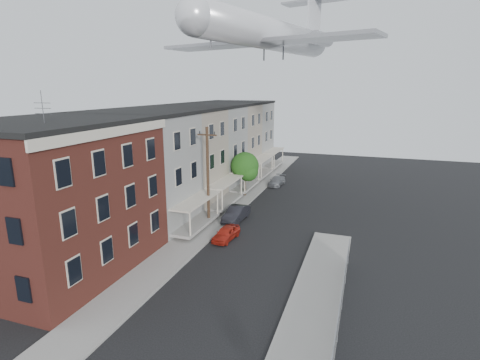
# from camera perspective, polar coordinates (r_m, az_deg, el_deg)

# --- Properties ---
(sidewalk_left) EXTENTS (3.00, 62.00, 0.12)m
(sidewalk_left) POSITION_cam_1_polar(r_m,az_deg,el_deg) (40.07, -1.19, -3.89)
(sidewalk_left) COLOR gray
(sidewalk_left) RESTS_ON ground
(sidewalk_right) EXTENTS (3.00, 26.00, 0.12)m
(sidewalk_right) POSITION_cam_1_polar(r_m,az_deg,el_deg) (21.72, 10.58, -20.65)
(sidewalk_right) COLOR gray
(sidewalk_right) RESTS_ON ground
(curb_left) EXTENTS (0.15, 62.00, 0.14)m
(curb_left) POSITION_cam_1_polar(r_m,az_deg,el_deg) (39.62, 0.79, -4.09)
(curb_left) COLOR gray
(curb_left) RESTS_ON ground
(curb_right) EXTENTS (0.15, 26.00, 0.14)m
(curb_right) POSITION_cam_1_polar(r_m,az_deg,el_deg) (21.90, 6.59, -20.12)
(curb_right) COLOR gray
(curb_right) RESTS_ON ground
(corner_building) EXTENTS (10.31, 12.30, 12.15)m
(corner_building) POSITION_cam_1_polar(r_m,az_deg,el_deg) (28.14, -26.38, -2.27)
(corner_building) COLOR black
(corner_building) RESTS_ON ground
(row_house_a) EXTENTS (11.98, 7.00, 10.30)m
(row_house_a) POSITION_cam_1_polar(r_m,az_deg,el_deg) (35.19, -15.46, 1.63)
(row_house_a) COLOR slate
(row_house_a) RESTS_ON ground
(row_house_b) EXTENTS (11.98, 7.00, 10.30)m
(row_house_b) POSITION_cam_1_polar(r_m,az_deg,el_deg) (41.04, -9.99, 3.62)
(row_house_b) COLOR gray
(row_house_b) RESTS_ON ground
(row_house_c) EXTENTS (11.98, 7.00, 10.30)m
(row_house_c) POSITION_cam_1_polar(r_m,az_deg,el_deg) (47.20, -5.90, 5.08)
(row_house_c) COLOR slate
(row_house_c) RESTS_ON ground
(row_house_d) EXTENTS (11.98, 7.00, 10.30)m
(row_house_d) POSITION_cam_1_polar(r_m,az_deg,el_deg) (53.56, -2.75, 6.18)
(row_house_d) COLOR gray
(row_house_d) RESTS_ON ground
(row_house_e) EXTENTS (11.98, 7.00, 10.30)m
(row_house_e) POSITION_cam_1_polar(r_m,az_deg,el_deg) (60.07, -0.27, 7.03)
(row_house_e) COLOR slate
(row_house_e) RESTS_ON ground
(chainlink_fence) EXTENTS (0.06, 18.06, 1.90)m
(chainlink_fence) POSITION_cam_1_polar(r_m,az_deg,el_deg) (20.26, 14.73, -20.48)
(chainlink_fence) COLOR gray
(chainlink_fence) RESTS_ON ground
(utility_pole) EXTENTS (1.80, 0.26, 9.00)m
(utility_pole) POSITION_cam_1_polar(r_m,az_deg,el_deg) (33.51, -4.92, 0.70)
(utility_pole) COLOR black
(utility_pole) RESTS_ON ground
(street_tree) EXTENTS (3.22, 3.20, 5.20)m
(street_tree) POSITION_cam_1_polar(r_m,az_deg,el_deg) (42.72, 0.89, 1.93)
(street_tree) COLOR black
(street_tree) RESTS_ON ground
(car_near) EXTENTS (1.68, 3.46, 1.14)m
(car_near) POSITION_cam_1_polar(r_m,az_deg,el_deg) (31.33, -2.13, -8.10)
(car_near) COLOR #B02316
(car_near) RESTS_ON ground
(car_mid) EXTENTS (1.64, 4.22, 1.37)m
(car_mid) POSITION_cam_1_polar(r_m,az_deg,el_deg) (35.60, -0.59, -5.15)
(car_mid) COLOR black
(car_mid) RESTS_ON ground
(car_far) EXTENTS (1.83, 3.96, 1.12)m
(car_far) POSITION_cam_1_polar(r_m,az_deg,el_deg) (48.64, 5.64, -0.15)
(car_far) COLOR slate
(car_far) RESTS_ON ground
(airplane) EXTENTS (23.04, 26.34, 7.60)m
(airplane) POSITION_cam_1_polar(r_m,az_deg,el_deg) (40.94, 4.92, 21.26)
(airplane) COLOR silver
(airplane) RESTS_ON ground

